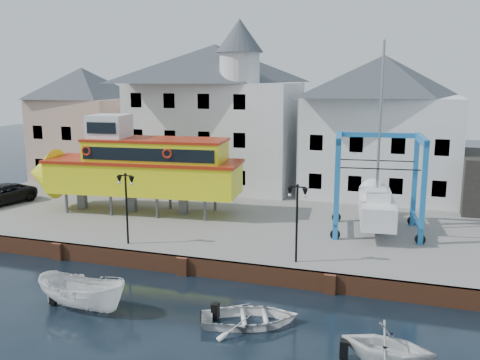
% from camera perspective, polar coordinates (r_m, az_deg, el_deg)
% --- Properties ---
extents(ground, '(140.00, 140.00, 0.00)m').
position_cam_1_polar(ground, '(29.73, -6.11, -10.01)').
color(ground, black).
rests_on(ground, ground).
extents(hardstanding, '(44.00, 22.00, 1.00)m').
position_cam_1_polar(hardstanding, '(39.36, 0.42, -3.83)').
color(hardstanding, slate).
rests_on(hardstanding, ground).
extents(quay_wall, '(44.00, 0.47, 1.00)m').
position_cam_1_polar(quay_wall, '(29.65, -6.05, -9.04)').
color(quay_wall, brown).
rests_on(quay_wall, ground).
extents(building_pink, '(8.00, 7.00, 10.30)m').
position_cam_1_polar(building_pink, '(52.53, -16.29, 5.80)').
color(building_pink, tan).
rests_on(building_pink, hardstanding).
extents(building_white_main, '(14.00, 8.30, 14.00)m').
position_cam_1_polar(building_white_main, '(46.71, -2.54, 7.08)').
color(building_white_main, white).
rests_on(building_white_main, hardstanding).
extents(building_white_right, '(12.00, 8.00, 11.20)m').
position_cam_1_polar(building_white_right, '(44.48, 14.82, 5.54)').
color(building_white_right, white).
rests_on(building_white_right, hardstanding).
extents(lamp_post_left, '(1.12, 0.32, 4.20)m').
position_cam_1_polar(lamp_post_left, '(31.33, -12.07, -1.11)').
color(lamp_post_left, black).
rests_on(lamp_post_left, hardstanding).
extents(lamp_post_right, '(1.12, 0.32, 4.20)m').
position_cam_1_polar(lamp_post_right, '(27.78, 6.12, -2.51)').
color(lamp_post_right, black).
rests_on(lamp_post_right, hardstanding).
extents(tour_boat, '(16.21, 5.46, 6.92)m').
position_cam_1_polar(tour_boat, '(38.74, -11.56, 1.40)').
color(tour_boat, '#59595E').
rests_on(tour_boat, hardstanding).
extents(travel_lift, '(5.95, 7.95, 11.74)m').
position_cam_1_polar(travel_lift, '(34.92, 14.30, -1.97)').
color(travel_lift, '#196BAF').
rests_on(travel_lift, hardstanding).
extents(motorboat_a, '(4.85, 2.12, 1.83)m').
position_cam_1_polar(motorboat_a, '(26.60, -16.37, -13.08)').
color(motorboat_a, white).
rests_on(motorboat_a, ground).
extents(motorboat_b, '(5.11, 4.42, 0.89)m').
position_cam_1_polar(motorboat_b, '(24.19, 1.03, -15.14)').
color(motorboat_b, white).
rests_on(motorboat_b, ground).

